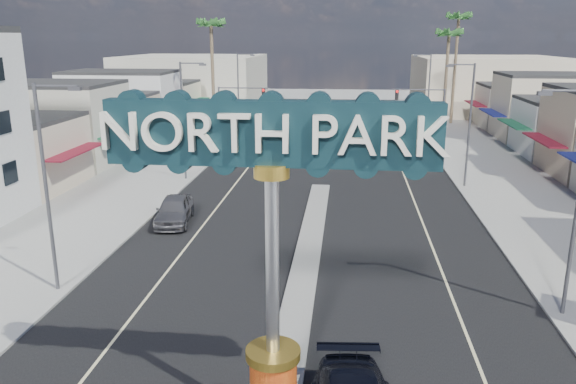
% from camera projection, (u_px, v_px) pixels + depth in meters
% --- Properties ---
extents(ground, '(160.00, 160.00, 0.00)m').
position_uv_depth(ground, '(322.00, 183.00, 42.71)').
color(ground, gray).
rests_on(ground, ground).
extents(road, '(20.00, 120.00, 0.01)m').
position_uv_depth(road, '(322.00, 183.00, 42.71)').
color(road, black).
rests_on(road, ground).
extents(median_island, '(1.30, 30.00, 0.16)m').
position_uv_depth(median_island, '(306.00, 264.00, 27.36)').
color(median_island, gray).
rests_on(median_island, ground).
extents(sidewalk_left, '(8.00, 120.00, 0.12)m').
position_uv_depth(sidewalk_left, '(144.00, 178.00, 44.13)').
color(sidewalk_left, gray).
rests_on(sidewalk_left, ground).
extents(sidewalk_right, '(8.00, 120.00, 0.12)m').
position_uv_depth(sidewalk_right, '(512.00, 188.00, 41.27)').
color(sidewalk_right, gray).
rests_on(sidewalk_right, ground).
extents(storefront_row_left, '(12.00, 42.00, 6.00)m').
position_uv_depth(storefront_row_left, '(92.00, 116.00, 56.82)').
color(storefront_row_left, beige).
rests_on(storefront_row_left, ground).
extents(backdrop_far_left, '(20.00, 20.00, 8.00)m').
position_uv_depth(backdrop_far_left, '(194.00, 82.00, 87.01)').
color(backdrop_far_left, '#B7B29E').
rests_on(backdrop_far_left, ground).
extents(backdrop_far_right, '(20.00, 20.00, 8.00)m').
position_uv_depth(backdrop_far_right, '(486.00, 85.00, 82.53)').
color(backdrop_far_right, beige).
rests_on(backdrop_far_right, ground).
extents(gateway_sign, '(8.20, 1.50, 9.15)m').
position_uv_depth(gateway_sign, '(272.00, 234.00, 14.28)').
color(gateway_sign, '#B2280D').
rests_on(gateway_sign, median_island).
extents(traffic_signal_left, '(5.09, 0.45, 6.00)m').
position_uv_depth(traffic_signal_left, '(237.00, 104.00, 55.92)').
color(traffic_signal_left, '#47474C').
rests_on(traffic_signal_left, ground).
extents(traffic_signal_right, '(5.09, 0.45, 6.00)m').
position_uv_depth(traffic_signal_right, '(424.00, 107.00, 54.05)').
color(traffic_signal_right, '#47474C').
rests_on(traffic_signal_right, ground).
extents(streetlight_l_near, '(2.03, 0.22, 9.00)m').
position_uv_depth(streetlight_l_near, '(49.00, 179.00, 23.26)').
color(streetlight_l_near, '#47474C').
rests_on(streetlight_l_near, ground).
extents(streetlight_l_mid, '(2.03, 0.22, 9.00)m').
position_uv_depth(streetlight_l_mid, '(185.00, 115.00, 42.42)').
color(streetlight_l_mid, '#47474C').
rests_on(streetlight_l_mid, ground).
extents(streetlight_l_far, '(2.03, 0.22, 9.00)m').
position_uv_depth(streetlight_l_far, '(240.00, 89.00, 63.51)').
color(streetlight_l_far, '#47474C').
rests_on(streetlight_l_far, ground).
extents(streetlight_r_near, '(2.03, 0.22, 9.00)m').
position_uv_depth(streetlight_r_near, '(575.00, 194.00, 21.13)').
color(streetlight_r_near, '#47474C').
rests_on(streetlight_r_near, ground).
extents(streetlight_r_mid, '(2.03, 0.22, 9.00)m').
position_uv_depth(streetlight_r_mid, '(468.00, 119.00, 40.30)').
color(streetlight_r_mid, '#47474C').
rests_on(streetlight_r_mid, ground).
extents(streetlight_r_far, '(2.03, 0.22, 9.00)m').
position_uv_depth(streetlight_r_far, '(427.00, 91.00, 61.38)').
color(streetlight_r_far, '#47474C').
rests_on(streetlight_r_far, ground).
extents(palm_left_far, '(2.60, 2.60, 13.10)m').
position_uv_depth(palm_left_far, '(211.00, 30.00, 60.14)').
color(palm_left_far, brown).
rests_on(palm_left_far, ground).
extents(palm_right_mid, '(2.60, 2.60, 12.10)m').
position_uv_depth(palm_right_mid, '(449.00, 38.00, 63.47)').
color(palm_right_mid, brown).
rests_on(palm_right_mid, ground).
extents(palm_right_far, '(2.60, 2.60, 14.10)m').
position_uv_depth(palm_right_far, '(458.00, 23.00, 68.54)').
color(palm_right_far, brown).
rests_on(palm_right_far, ground).
extents(car_parked_left, '(2.53, 4.98, 1.62)m').
position_uv_depth(car_parked_left, '(174.00, 210.00, 33.47)').
color(car_parked_left, '#5B5A5F').
rests_on(car_parked_left, ground).
extents(city_bus, '(4.35, 12.72, 3.47)m').
position_uv_depth(city_bus, '(270.00, 133.00, 54.37)').
color(city_bus, silver).
rests_on(city_bus, ground).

